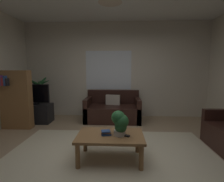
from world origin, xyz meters
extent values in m
cube|color=#9E8466|center=(0.00, 0.00, -0.01)|extent=(5.42, 4.97, 0.02)
cube|color=beige|center=(0.00, -0.20, 0.00)|extent=(3.52, 2.73, 0.01)
cube|color=beige|center=(0.00, 2.51, 1.40)|extent=(5.54, 0.06, 2.80)
cube|color=white|center=(-0.21, 2.48, 1.39)|extent=(1.35, 0.01, 1.14)
cube|color=black|center=(-0.06, 1.97, 0.21)|extent=(1.50, 0.82, 0.42)
cube|color=black|center=(-0.06, 2.32, 0.62)|extent=(1.50, 0.12, 0.40)
cube|color=black|center=(-0.75, 1.97, 0.32)|extent=(0.12, 0.82, 0.64)
cube|color=black|center=(0.62, 1.97, 0.32)|extent=(0.12, 0.82, 0.64)
cube|color=#B7AD9E|center=(-0.06, 2.14, 0.56)|extent=(0.41, 0.18, 0.28)
cube|color=black|center=(2.20, 0.76, 0.32)|extent=(0.82, 0.12, 0.64)
cube|color=olive|center=(-0.01, -0.07, 0.39)|extent=(1.03, 0.64, 0.04)
cylinder|color=olive|center=(-0.46, -0.33, 0.19)|extent=(0.07, 0.07, 0.37)
cylinder|color=olive|center=(0.45, -0.33, 0.19)|extent=(0.07, 0.07, 0.37)
cylinder|color=olive|center=(-0.46, 0.19, 0.19)|extent=(0.07, 0.07, 0.37)
cylinder|color=olive|center=(0.45, 0.19, 0.19)|extent=(0.07, 0.07, 0.37)
cube|color=#2D4C8C|center=(-0.07, -0.10, 0.43)|extent=(0.16, 0.11, 0.03)
cube|color=#99663F|center=(-0.07, -0.09, 0.45)|extent=(0.16, 0.09, 0.02)
cube|color=#2D4C8C|center=(-0.08, -0.10, 0.48)|extent=(0.15, 0.13, 0.02)
cube|color=black|center=(0.21, -0.12, 0.42)|extent=(0.17, 0.12, 0.02)
cylinder|color=beige|center=(0.14, -0.09, 0.45)|extent=(0.18, 0.18, 0.08)
sphere|color=#235B2D|center=(0.15, -0.12, 0.56)|extent=(0.18, 0.18, 0.18)
sphere|color=#235B2D|center=(0.16, -0.11, 0.64)|extent=(0.22, 0.22, 0.22)
sphere|color=#235B2D|center=(0.11, -0.09, 0.70)|extent=(0.21, 0.21, 0.21)
cube|color=black|center=(-2.16, 1.73, 0.25)|extent=(0.90, 0.44, 0.50)
cube|color=black|center=(-2.16, 1.71, 0.79)|extent=(0.86, 0.05, 0.48)
cube|color=black|center=(-2.16, 1.69, 0.79)|extent=(0.82, 0.00, 0.44)
cube|color=black|center=(-2.16, 1.71, 0.52)|extent=(0.24, 0.16, 0.04)
cylinder|color=brown|center=(-2.28, 2.26, 0.15)|extent=(0.32, 0.32, 0.30)
cylinder|color=brown|center=(-2.28, 2.26, 0.64)|extent=(0.05, 0.05, 0.67)
cone|color=#235B2D|center=(-2.10, 2.26, 1.04)|extent=(0.40, 0.12, 0.23)
cone|color=#235B2D|center=(-2.17, 2.44, 1.13)|extent=(0.30, 0.45, 0.43)
cone|color=#235B2D|center=(-2.32, 2.43, 1.03)|extent=(0.16, 0.38, 0.24)
cone|color=#235B2D|center=(-2.46, 2.32, 1.03)|extent=(0.42, 0.24, 0.23)
cone|color=#235B2D|center=(-2.42, 2.17, 1.09)|extent=(0.36, 0.30, 0.34)
cone|color=#235B2D|center=(-2.33, 2.09, 1.07)|extent=(0.18, 0.40, 0.31)
cone|color=#235B2D|center=(-2.17, 2.09, 1.03)|extent=(0.26, 0.42, 0.29)
cube|color=olive|center=(-2.34, 1.27, 0.70)|extent=(0.70, 0.22, 1.40)
cube|color=#387247|center=(-2.62, 1.15, 1.17)|extent=(0.04, 0.16, 0.24)
cube|color=#72387F|center=(-2.57, 1.15, 1.17)|extent=(0.05, 0.16, 0.24)
cube|color=#B22D2D|center=(-2.52, 1.15, 1.14)|extent=(0.04, 0.16, 0.18)
cube|color=#2D4C8C|center=(-2.47, 1.15, 1.16)|extent=(0.04, 0.16, 0.23)
cube|color=black|center=(-2.42, 1.15, 1.14)|extent=(0.04, 0.16, 0.17)
camera|label=1|loc=(0.14, -2.58, 1.42)|focal=27.00mm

